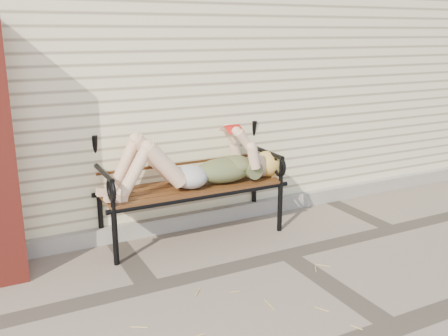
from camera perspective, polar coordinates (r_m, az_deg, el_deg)
ground at (r=4.44m, az=7.17°, el=-9.78°), size 80.00×80.00×0.00m
house_wall at (r=6.72m, az=-7.20°, el=11.99°), size 8.00×4.00×3.00m
foundation_strip at (r=5.18m, az=1.15°, el=-5.04°), size 8.00×0.10×0.15m
garden_bench at (r=4.66m, az=-4.21°, el=0.22°), size 1.83×0.73×1.19m
reading_woman at (r=4.53m, az=-3.32°, el=0.31°), size 1.73×0.39×0.54m
straw_scatter at (r=3.53m, az=3.24°, el=-16.69°), size 2.70×1.48×0.01m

